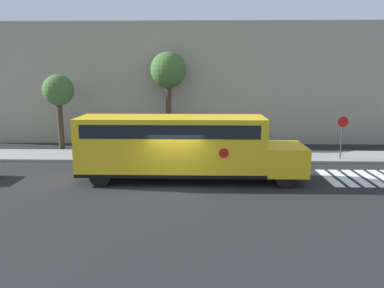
# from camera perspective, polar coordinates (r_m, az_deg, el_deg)

# --- Properties ---
(ground_plane) EXTENTS (60.00, 60.00, 0.00)m
(ground_plane) POSITION_cam_1_polar(r_m,az_deg,el_deg) (17.40, -2.49, -6.81)
(ground_plane) COLOR black
(sidewalk_strip) EXTENTS (44.00, 3.00, 0.15)m
(sidewalk_strip) POSITION_cam_1_polar(r_m,az_deg,el_deg) (23.64, -1.43, -1.83)
(sidewalk_strip) COLOR gray
(sidewalk_strip) RESTS_ON ground
(building_backdrop) EXTENTS (32.00, 4.00, 8.87)m
(building_backdrop) POSITION_cam_1_polar(r_m,az_deg,el_deg) (29.56, -0.84, 9.26)
(building_backdrop) COLOR #9E937F
(building_backdrop) RESTS_ON ground
(crosswalk_stripes) EXTENTS (4.00, 3.20, 0.01)m
(crosswalk_stripes) POSITION_cam_1_polar(r_m,az_deg,el_deg) (20.97, 24.70, -4.71)
(crosswalk_stripes) COLOR white
(crosswalk_stripes) RESTS_ON ground
(school_bus) EXTENTS (10.92, 2.57, 3.17)m
(school_bus) POSITION_cam_1_polar(r_m,az_deg,el_deg) (18.25, -1.73, -0.08)
(school_bus) COLOR yellow
(school_bus) RESTS_ON ground
(stop_sign) EXTENTS (0.63, 0.10, 2.69)m
(stop_sign) POSITION_cam_1_polar(r_m,az_deg,el_deg) (24.07, 21.89, 1.64)
(stop_sign) COLOR #38383A
(stop_sign) RESTS_ON ground
(tree_near_sidewalk) EXTENTS (2.49, 2.49, 6.68)m
(tree_near_sidewalk) POSITION_cam_1_polar(r_m,az_deg,el_deg) (26.51, -3.64, 10.92)
(tree_near_sidewalk) COLOR #423323
(tree_near_sidewalk) RESTS_ON ground
(tree_far_sidewalk) EXTENTS (2.08, 2.08, 5.14)m
(tree_far_sidewalk) POSITION_cam_1_polar(r_m,az_deg,el_deg) (26.95, -19.70, 7.48)
(tree_far_sidewalk) COLOR #423323
(tree_far_sidewalk) RESTS_ON ground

